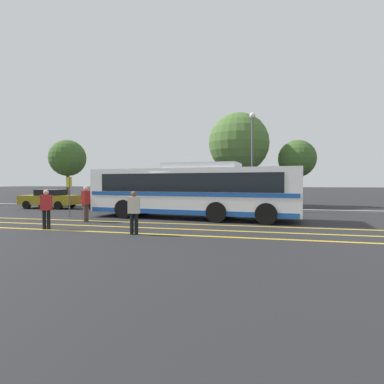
# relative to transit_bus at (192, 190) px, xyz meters

# --- Properties ---
(ground_plane) EXTENTS (220.00, 220.00, 0.00)m
(ground_plane) POSITION_rel_transit_bus_xyz_m (-0.79, 0.05, -1.52)
(ground_plane) COLOR #262628
(lane_strip_0) EXTENTS (31.09, 0.20, 0.01)m
(lane_strip_0) POSITION_rel_transit_bus_xyz_m (-0.01, -2.20, -1.52)
(lane_strip_0) COLOR gold
(lane_strip_0) RESTS_ON ground_plane
(lane_strip_1) EXTENTS (31.09, 0.20, 0.01)m
(lane_strip_1) POSITION_rel_transit_bus_xyz_m (-0.01, -3.71, -1.52)
(lane_strip_1) COLOR gold
(lane_strip_1) RESTS_ON ground_plane
(lane_strip_2) EXTENTS (31.09, 0.20, 0.01)m
(lane_strip_2) POSITION_rel_transit_bus_xyz_m (-0.01, -5.09, -1.52)
(lane_strip_2) COLOR gold
(lane_strip_2) RESTS_ON ground_plane
(curb_strip) EXTENTS (39.09, 0.36, 0.15)m
(curb_strip) POSITION_rel_transit_bus_xyz_m (-0.01, 5.16, -1.44)
(curb_strip) COLOR #99999E
(curb_strip) RESTS_ON ground_plane
(transit_bus) EXTENTS (11.58, 3.71, 2.94)m
(transit_bus) POSITION_rel_transit_bus_xyz_m (0.00, 0.00, 0.00)
(transit_bus) COLOR white
(transit_bus) RESTS_ON ground_plane
(parked_car_0) EXTENTS (4.18, 1.97, 1.39)m
(parked_car_0) POSITION_rel_transit_bus_xyz_m (-11.70, 3.59, -0.80)
(parked_car_0) COLOR olive
(parked_car_0) RESTS_ON ground_plane
(parked_car_1) EXTENTS (4.47, 1.90, 1.39)m
(parked_car_1) POSITION_rel_transit_bus_xyz_m (-6.37, 3.74, -0.82)
(parked_car_1) COLOR maroon
(parked_car_1) RESTS_ON ground_plane
(pedestrian_0) EXTENTS (0.25, 0.43, 1.74)m
(pedestrian_0) POSITION_rel_transit_bus_xyz_m (-4.77, -2.52, -0.52)
(pedestrian_0) COLOR brown
(pedestrian_0) RESTS_ON ground_plane
(pedestrian_1) EXTENTS (0.45, 0.28, 1.61)m
(pedestrian_1) POSITION_rel_transit_bus_xyz_m (-0.97, -5.32, -0.61)
(pedestrian_1) COLOR black
(pedestrian_1) RESTS_ON ground_plane
(pedestrian_2) EXTENTS (0.47, 0.36, 1.63)m
(pedestrian_2) POSITION_rel_transit_bus_xyz_m (-5.00, -5.00, -0.60)
(pedestrian_2) COLOR black
(pedestrian_2) RESTS_ON ground_plane
(bus_stop_sign) EXTENTS (0.07, 0.40, 2.28)m
(bus_stop_sign) POSITION_rel_transit_bus_xyz_m (-6.99, -0.68, -0.07)
(bus_stop_sign) COLOR #59595E
(bus_stop_sign) RESTS_ON ground_plane
(street_lamp) EXTENTS (0.42, 0.42, 6.78)m
(street_lamp) POSITION_rel_transit_bus_xyz_m (2.95, 5.74, 2.94)
(street_lamp) COLOR #59595E
(street_lamp) RESTS_ON ground_plane
(tree_0) EXTENTS (4.95, 4.95, 7.64)m
(tree_0) POSITION_rel_transit_bus_xyz_m (1.73, 9.42, 3.63)
(tree_0) COLOR #513823
(tree_0) RESTS_ON ground_plane
(tree_1) EXTENTS (3.00, 3.00, 5.35)m
(tree_1) POSITION_rel_transit_bus_xyz_m (6.38, 9.97, 2.31)
(tree_1) COLOR #513823
(tree_1) RESTS_ON ground_plane
(tree_2) EXTENTS (3.15, 3.15, 5.64)m
(tree_2) POSITION_rel_transit_bus_xyz_m (-12.98, 7.51, 2.53)
(tree_2) COLOR #513823
(tree_2) RESTS_ON ground_plane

